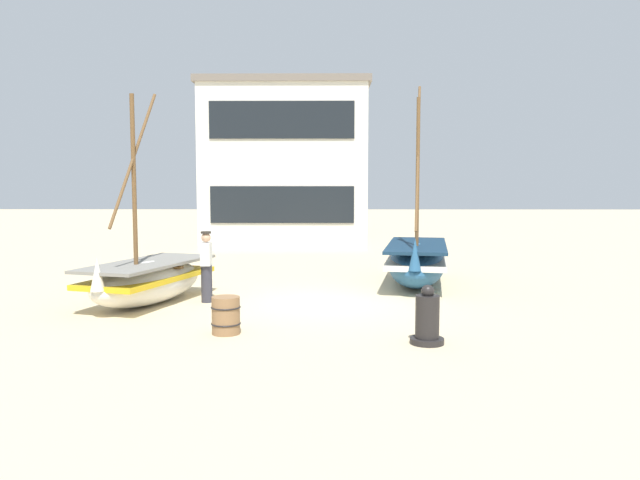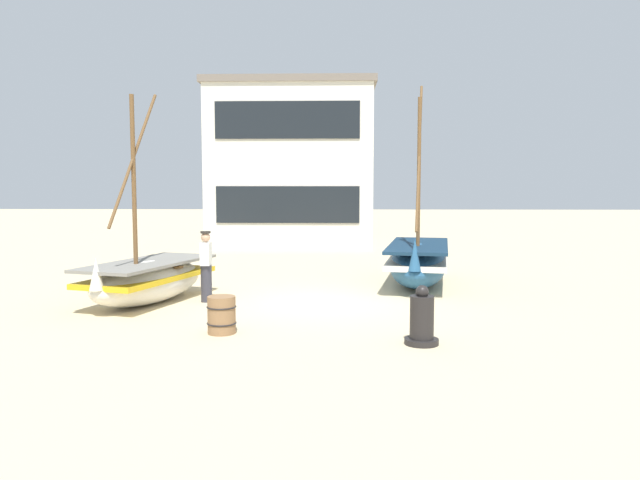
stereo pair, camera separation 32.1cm
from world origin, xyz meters
name	(u,v)px [view 1 (the left image)]	position (x,y,z in m)	size (l,w,h in m)	color
ground_plane	(320,303)	(0.00, 0.00, 0.00)	(120.00, 120.00, 0.00)	#CCB78E
fishing_boat_near_left	(417,262)	(2.68, 2.67, 0.64)	(2.32, 4.78, 5.53)	#23517A
fishing_boat_centre_large	(148,280)	(-4.01, -0.12, 0.56)	(2.57, 4.08, 4.91)	silver
fisherman_by_hull	(206,267)	(-2.67, 0.03, 0.83)	(0.26, 0.36, 1.68)	#33333D
capstan_winch	(427,320)	(1.92, -3.72, 0.42)	(0.59, 0.59, 1.04)	black
wooden_barrel	(226,315)	(-1.70, -3.06, 0.35)	(0.56, 0.56, 0.70)	olive
harbor_building_main	(286,165)	(-1.75, 14.50, 3.75)	(7.63, 5.57, 7.48)	silver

